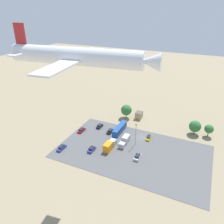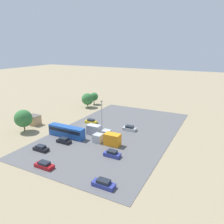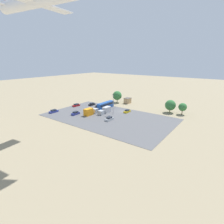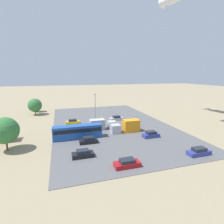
# 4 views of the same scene
# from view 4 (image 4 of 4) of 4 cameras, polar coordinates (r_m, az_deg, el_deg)

# --- Properties ---
(ground_plane) EXTENTS (400.00, 400.00, 0.00)m
(ground_plane) POSITION_cam_4_polar(r_m,az_deg,el_deg) (54.25, -12.16, -4.71)
(ground_plane) COLOR gray
(parking_lot_surface) EXTENTS (58.43, 34.51, 0.08)m
(parking_lot_surface) POSITION_cam_4_polar(r_m,az_deg,el_deg) (56.14, -0.72, -3.80)
(parking_lot_surface) COLOR #565659
(parking_lot_surface) RESTS_ON ground
(shed_building) EXTENTS (3.37, 4.21, 3.29)m
(shed_building) POSITION_cam_4_polar(r_m,az_deg,el_deg) (48.90, -31.98, -6.23)
(shed_building) COLOR tan
(shed_building) RESTS_ON ground
(bus) EXTENTS (2.47, 11.78, 3.31)m
(bus) POSITION_cam_4_polar(r_m,az_deg,el_deg) (43.85, -11.18, -6.22)
(bus) COLOR #1E4C9E
(bus) RESTS_ON ground
(parked_car_0) EXTENTS (1.76, 4.25, 1.45)m
(parked_car_0) POSITION_cam_4_polar(r_m,az_deg,el_deg) (57.14, -12.74, -3.15)
(parked_car_0) COLOR gold
(parked_car_0) RESTS_ON ground
(parked_car_1) EXTENTS (1.87, 4.51, 1.42)m
(parked_car_1) POSITION_cam_4_polar(r_m,az_deg,el_deg) (31.21, 4.96, -16.39)
(parked_car_1) COLOR maroon
(parked_car_1) RESTS_ON ground
(parked_car_2) EXTENTS (1.83, 4.61, 1.49)m
(parked_car_2) POSITION_cam_4_polar(r_m,az_deg,el_deg) (39.01, 26.50, -11.56)
(parked_car_2) COLOR navy
(parked_car_2) RESTS_ON ground
(parked_car_3) EXTENTS (1.94, 4.12, 1.59)m
(parked_car_3) POSITION_cam_4_polar(r_m,az_deg,el_deg) (45.20, 12.59, -7.22)
(parked_car_3) COLOR navy
(parked_car_3) RESTS_ON ground
(parked_car_4) EXTENTS (1.98, 4.38, 1.57)m
(parked_car_4) POSITION_cam_4_polar(r_m,az_deg,el_deg) (59.84, 1.47, -2.09)
(parked_car_4) COLOR #ADB2B7
(parked_car_4) RESTS_ON ground
(parked_car_5) EXTENTS (1.86, 4.10, 1.48)m
(parked_car_5) POSITION_cam_4_polar(r_m,az_deg,el_deg) (40.91, -7.72, -9.21)
(parked_car_5) COLOR black
(parked_car_5) RESTS_ON ground
(parked_car_6) EXTENTS (1.87, 4.13, 1.45)m
(parked_car_6) POSITION_cam_4_polar(r_m,az_deg,el_deg) (34.73, -9.50, -13.36)
(parked_car_6) COLOR black
(parked_car_6) RESTS_ON ground
(parked_truck_0) EXTENTS (2.53, 7.93, 3.26)m
(parked_truck_0) POSITION_cam_4_polar(r_m,az_deg,el_deg) (48.12, 4.83, -4.71)
(parked_truck_0) COLOR #ADB2B7
(parked_truck_0) RESTS_ON ground
(parked_truck_1) EXTENTS (2.41, 7.61, 2.94)m
(parked_truck_1) POSITION_cam_4_polar(r_m,az_deg,el_deg) (50.25, -3.44, -4.12)
(parked_truck_1) COLOR #ADB2B7
(parked_truck_1) RESTS_ON ground
(tree_near_shed) EXTENTS (5.21, 5.21, 6.38)m
(tree_near_shed) POSITION_cam_4_polar(r_m,az_deg,el_deg) (73.79, -23.89, 2.02)
(tree_near_shed) COLOR brown
(tree_near_shed) RESTS_ON ground
(tree_apron_mid) EXTENTS (3.91, 3.91, 5.60)m
(tree_apron_mid) POSITION_cam_4_polar(r_m,az_deg,el_deg) (79.56, -23.66, 2.62)
(tree_apron_mid) COLOR brown
(tree_apron_mid) RESTS_ON ground
(tree_apron_far) EXTENTS (5.50, 5.50, 7.11)m
(tree_apron_far) POSITION_cam_4_polar(r_m,az_deg,el_deg) (41.90, -31.58, -5.18)
(tree_apron_far) COLOR brown
(tree_apron_far) RESTS_ON ground
(light_pole_lot_centre) EXTENTS (0.90, 0.28, 9.65)m
(light_pole_lot_centre) POSITION_cam_4_polar(r_m,az_deg,el_deg) (53.21, -5.49, 1.12)
(light_pole_lot_centre) COLOR gray
(light_pole_lot_centre) RESTS_ON ground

